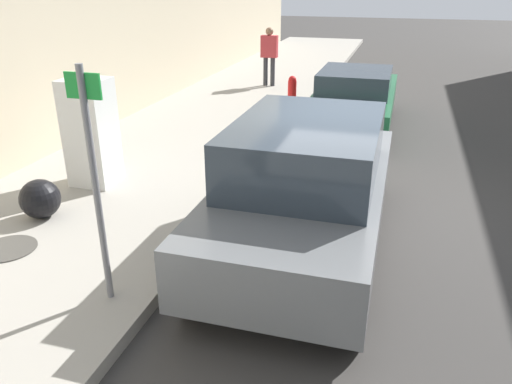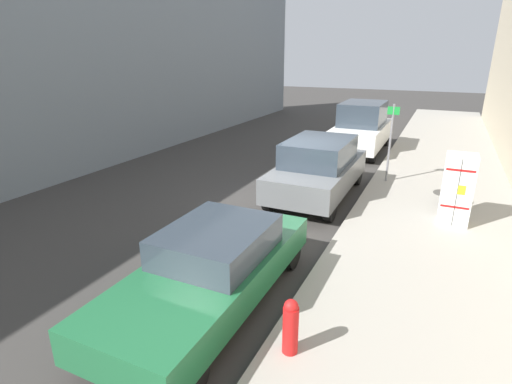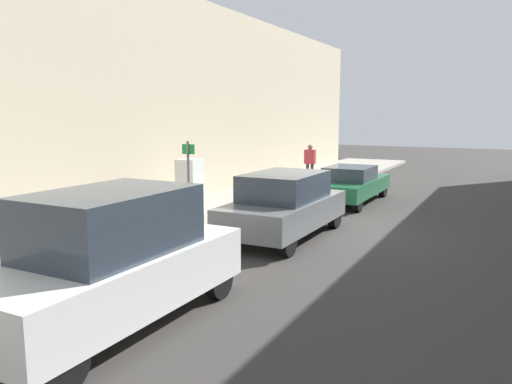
% 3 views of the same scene
% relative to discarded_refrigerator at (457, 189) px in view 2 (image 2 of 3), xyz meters
% --- Properties ---
extents(ground_plane, '(80.00, 80.00, 0.00)m').
position_rel_discarded_refrigerator_xyz_m(ground_plane, '(4.29, 0.03, -1.02)').
color(ground_plane, '#383533').
extents(sidewalk_slab, '(4.08, 44.00, 0.16)m').
position_rel_discarded_refrigerator_xyz_m(sidewalk_slab, '(0.37, 0.03, -0.94)').
color(sidewalk_slab, '#9E998E').
rests_on(sidewalk_slab, ground).
extents(building_facade_across, '(1.77, 37.40, 7.99)m').
position_rel_discarded_refrigerator_xyz_m(building_facade_across, '(12.65, 0.03, 2.97)').
color(building_facade_across, slate).
rests_on(building_facade_across, ground).
extents(discarded_refrigerator, '(0.69, 0.64, 1.72)m').
position_rel_discarded_refrigerator_xyz_m(discarded_refrigerator, '(0.00, 0.00, 0.00)').
color(discarded_refrigerator, white).
rests_on(discarded_refrigerator, sidewalk_slab).
extents(manhole_cover, '(0.70, 0.70, 0.02)m').
position_rel_discarded_refrigerator_xyz_m(manhole_cover, '(0.16, -2.28, -0.85)').
color(manhole_cover, '#47443F').
rests_on(manhole_cover, sidewalk_slab).
extents(street_sign_post, '(0.36, 0.07, 2.46)m').
position_rel_discarded_refrigerator_xyz_m(street_sign_post, '(1.95, -2.80, 0.52)').
color(street_sign_post, slate).
rests_on(street_sign_post, sidewalk_slab).
extents(fire_hydrant, '(0.22, 0.22, 0.83)m').
position_rel_discarded_refrigerator_xyz_m(fire_hydrant, '(2.01, 5.89, -0.43)').
color(fire_hydrant, red).
rests_on(fire_hydrant, sidewalk_slab).
extents(trash_bag, '(0.56, 0.56, 0.56)m').
position_rel_discarded_refrigerator_xyz_m(trash_bag, '(-0.02, -1.37, -0.58)').
color(trash_bag, black).
rests_on(trash_bag, sidewalk_slab).
extents(parked_van_white, '(1.92, 4.63, 2.13)m').
position_rel_discarded_refrigerator_xyz_m(parked_van_white, '(3.68, -7.29, 0.03)').
color(parked_van_white, silver).
rests_on(parked_van_white, ground).
extents(parked_suv_gray, '(1.94, 4.53, 1.74)m').
position_rel_discarded_refrigerator_xyz_m(parked_suv_gray, '(3.68, -0.88, -0.13)').
color(parked_suv_gray, slate).
rests_on(parked_suv_gray, ground).
extents(parked_sedan_green, '(1.79, 4.73, 1.37)m').
position_rel_discarded_refrigerator_xyz_m(parked_sedan_green, '(3.68, 5.17, -0.32)').
color(parked_sedan_green, '#1E6038').
rests_on(parked_sedan_green, ground).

